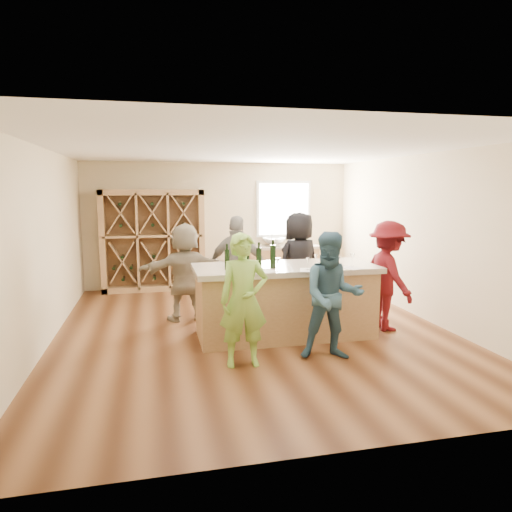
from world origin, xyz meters
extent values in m
cube|color=brown|center=(0.00, 0.00, -0.05)|extent=(6.00, 7.00, 0.10)
cube|color=white|center=(0.00, 0.00, 2.85)|extent=(6.00, 7.00, 0.10)
cube|color=beige|center=(0.00, 3.55, 1.40)|extent=(6.00, 0.10, 2.80)
cube|color=beige|center=(0.00, -3.55, 1.40)|extent=(6.00, 0.10, 2.80)
cube|color=beige|center=(-3.05, 0.00, 1.40)|extent=(0.10, 7.00, 2.80)
cube|color=beige|center=(3.05, 0.00, 1.40)|extent=(0.10, 7.00, 2.80)
cube|color=white|center=(1.50, 3.47, 1.75)|extent=(1.30, 0.06, 1.30)
cube|color=white|center=(1.50, 3.44, 1.75)|extent=(1.18, 0.01, 1.18)
cube|color=#A27A4D|center=(-1.50, 3.27, 1.10)|extent=(2.20, 0.45, 2.20)
cube|color=#A27A4D|center=(1.40, 3.20, 0.43)|extent=(1.60, 0.58, 0.86)
cube|color=#B0A28F|center=(1.40, 3.20, 0.89)|extent=(1.70, 0.62, 0.06)
imported|color=silver|center=(1.20, 3.20, 1.01)|extent=(0.54, 0.54, 0.19)
cylinder|color=silver|center=(1.20, 3.38, 1.07)|extent=(0.02, 0.02, 0.30)
cube|color=#A27A4D|center=(0.42, -0.39, 0.50)|extent=(2.60, 1.00, 1.00)
cube|color=#B0A28F|center=(0.42, -0.39, 1.04)|extent=(2.72, 1.12, 0.08)
cylinder|color=black|center=(-0.49, -0.55, 1.23)|extent=(0.09, 0.09, 0.29)
cylinder|color=black|center=(-0.28, -0.68, 1.23)|extent=(0.10, 0.10, 0.29)
cylinder|color=black|center=(-0.19, -0.45, 1.24)|extent=(0.09, 0.09, 0.32)
cylinder|color=black|center=(-0.04, -0.59, 1.23)|extent=(0.09, 0.09, 0.31)
cylinder|color=black|center=(0.18, -0.56, 1.25)|extent=(0.11, 0.11, 0.34)
cone|color=white|center=(0.18, -0.83, 1.18)|extent=(0.07, 0.07, 0.19)
cone|color=white|center=(0.62, -0.83, 1.17)|extent=(0.08, 0.08, 0.17)
cone|color=white|center=(1.06, -0.86, 1.18)|extent=(0.10, 0.10, 0.19)
cone|color=white|center=(0.85, -0.52, 1.16)|extent=(0.08, 0.08, 0.16)
cone|color=white|center=(1.36, -0.67, 1.18)|extent=(0.08, 0.08, 0.20)
cube|color=white|center=(0.04, -0.76, 1.08)|extent=(0.30, 0.35, 0.00)
cube|color=white|center=(0.63, -0.83, 1.08)|extent=(0.33, 0.38, 0.00)
cube|color=white|center=(1.29, -0.80, 1.08)|extent=(0.32, 0.37, 0.00)
imported|color=#8CC64C|center=(-0.42, -1.41, 0.84)|extent=(0.62, 0.46, 1.68)
imported|color=#335972|center=(0.75, -1.43, 0.84)|extent=(0.89, 0.60, 1.67)
imported|color=#590F14|center=(2.08, -0.43, 0.86)|extent=(0.59, 1.15, 1.72)
imported|color=slate|center=(-0.10, 0.74, 0.88)|extent=(1.15, 0.84, 1.77)
imported|color=black|center=(1.02, 0.79, 0.91)|extent=(1.03, 0.84, 1.81)
imported|color=gray|center=(-0.99, 0.80, 0.83)|extent=(1.59, 0.75, 1.66)
camera|label=1|loc=(-1.49, -6.83, 2.21)|focal=32.00mm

